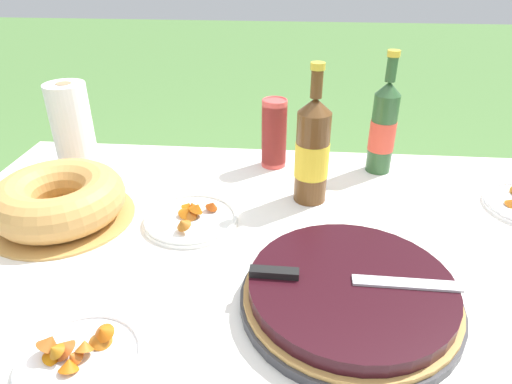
{
  "coord_description": "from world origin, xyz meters",
  "views": [
    {
      "loc": [
        -0.01,
        -0.79,
        1.33
      ],
      "look_at": [
        -0.1,
        0.16,
        0.8
      ],
      "focal_mm": 32.0,
      "sensor_mm": 36.0,
      "label": 1
    }
  ],
  "objects": [
    {
      "name": "tablecloth",
      "position": [
        0.0,
        0.0,
        0.72
      ],
      "size": [
        1.71,
        1.1,
        0.1
      ],
      "color": "white",
      "rests_on": "garden_table"
    },
    {
      "name": "cup_stack",
      "position": [
        -0.07,
        0.44,
        0.84
      ],
      "size": [
        0.07,
        0.07,
        0.2
      ],
      "color": "#E04C47",
      "rests_on": "tablecloth"
    },
    {
      "name": "snack_plate_left",
      "position": [
        -0.25,
        0.11,
        0.75
      ],
      "size": [
        0.23,
        0.23,
        0.05
      ],
      "color": "white",
      "rests_on": "tablecloth"
    },
    {
      "name": "garden_table",
      "position": [
        0.0,
        0.0,
        0.67
      ],
      "size": [
        1.7,
        1.09,
        0.73
      ],
      "color": "brown",
      "rests_on": "ground_plane"
    },
    {
      "name": "cider_bottle_amber",
      "position": [
        0.04,
        0.25,
        0.87
      ],
      "size": [
        0.08,
        0.08,
        0.35
      ],
      "color": "brown",
      "rests_on": "tablecloth"
    },
    {
      "name": "bundt_cake",
      "position": [
        -0.56,
        0.1,
        0.79
      ],
      "size": [
        0.34,
        0.34,
        0.11
      ],
      "color": "tan",
      "rests_on": "tablecloth"
    },
    {
      "name": "cider_bottle_green",
      "position": [
        0.24,
        0.43,
        0.87
      ],
      "size": [
        0.07,
        0.07,
        0.34
      ],
      "color": "#2D562D",
      "rests_on": "tablecloth"
    },
    {
      "name": "berry_tart",
      "position": [
        0.1,
        -0.14,
        0.76
      ],
      "size": [
        0.4,
        0.4,
        0.06
      ],
      "color": "#38383D",
      "rests_on": "tablecloth"
    },
    {
      "name": "paper_towel_roll",
      "position": [
        -0.62,
        0.35,
        0.87
      ],
      "size": [
        0.11,
        0.11,
        0.26
      ],
      "color": "white",
      "rests_on": "tablecloth"
    },
    {
      "name": "serving_knife",
      "position": [
        0.08,
        -0.14,
        0.8
      ],
      "size": [
        0.38,
        0.03,
        0.01
      ],
      "rotation": [
        0.0,
        0.0,
        6.27
      ],
      "color": "silver",
      "rests_on": "berry_tart"
    },
    {
      "name": "snack_plate_right",
      "position": [
        -0.34,
        -0.32,
        0.75
      ],
      "size": [
        0.2,
        0.2,
        0.06
      ],
      "color": "white",
      "rests_on": "tablecloth"
    }
  ]
}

